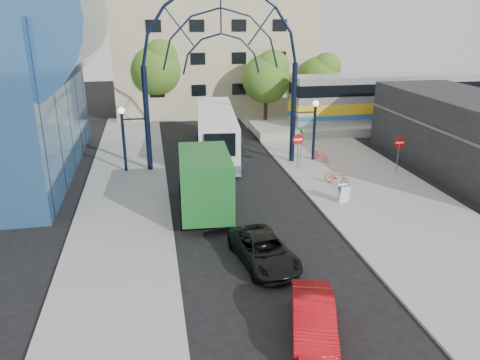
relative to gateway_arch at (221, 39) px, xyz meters
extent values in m
plane|color=black|center=(0.00, -14.00, -8.56)|extent=(120.00, 120.00, 0.00)
cube|color=gray|center=(8.00, -10.00, -8.50)|extent=(8.00, 56.00, 0.12)
cube|color=gray|center=(-6.50, -8.00, -8.50)|extent=(5.00, 50.00, 0.12)
cylinder|color=black|center=(-5.00, 0.00, -5.06)|extent=(0.36, 0.36, 7.00)
cylinder|color=black|center=(5.00, 0.00, -5.06)|extent=(0.36, 0.36, 7.00)
cylinder|color=black|center=(-6.60, 0.00, -6.56)|extent=(0.20, 0.20, 4.00)
cylinder|color=black|center=(6.60, 0.00, -6.56)|extent=(0.20, 0.20, 4.00)
sphere|color=white|center=(-6.60, 0.00, -4.36)|extent=(0.44, 0.44, 0.44)
sphere|color=white|center=(6.60, 0.00, -4.36)|extent=(0.44, 0.44, 0.44)
cylinder|color=slate|center=(4.80, -2.00, -7.34)|extent=(0.06, 0.06, 2.20)
cylinder|color=red|center=(4.80, -2.00, -6.34)|extent=(0.80, 0.04, 0.80)
cube|color=white|center=(4.80, -2.03, -6.34)|extent=(0.55, 0.02, 0.12)
cylinder|color=slate|center=(11.00, -4.00, -7.34)|extent=(0.06, 0.06, 2.20)
cylinder|color=red|center=(11.00, -4.00, -6.34)|extent=(0.76, 0.04, 0.76)
cube|color=white|center=(11.00, -4.03, -6.34)|extent=(0.55, 0.02, 0.12)
cylinder|color=slate|center=(5.20, -1.40, -7.04)|extent=(0.05, 0.05, 2.80)
cube|color=#146626|center=(5.20, -1.40, -5.74)|extent=(0.70, 0.03, 0.18)
cube|color=#146626|center=(5.20, -1.40, -5.99)|extent=(0.03, 0.70, 0.18)
cube|color=white|center=(5.60, -8.20, -7.94)|extent=(0.55, 0.26, 0.99)
cube|color=white|center=(5.60, -7.85, -7.94)|extent=(0.55, 0.26, 0.99)
cube|color=#1E59A5|center=(5.60, -8.02, -7.61)|extent=(0.55, 0.42, 0.14)
cylinder|color=#2C5787|center=(-12.00, 1.00, 1.44)|extent=(9.00, 16.00, 9.00)
cube|color=black|center=(16.00, -4.00, -6.06)|extent=(6.00, 16.00, 5.00)
cube|color=tan|center=(2.00, 21.00, -1.56)|extent=(20.00, 12.00, 14.00)
cube|color=gray|center=(20.00, 8.00, -8.16)|extent=(32.00, 5.00, 0.80)
cube|color=#B7B7BC|center=(20.00, 8.00, -5.66)|extent=(25.00, 3.00, 4.20)
cube|color=gold|center=(20.00, 8.00, -6.26)|extent=(25.10, 3.05, 0.90)
cube|color=black|center=(20.00, 8.00, -4.66)|extent=(25.05, 3.05, 1.00)
cube|color=#1E59A5|center=(20.00, 8.00, -6.96)|extent=(25.10, 3.05, 0.35)
cylinder|color=#382314|center=(6.00, 12.00, -7.30)|extent=(0.36, 0.36, 2.52)
sphere|color=#3F6D1C|center=(6.00, 12.00, -4.22)|extent=(4.48, 4.48, 4.48)
sphere|color=#3F6D1C|center=(6.50, 11.70, -3.10)|extent=(3.08, 3.08, 3.08)
cylinder|color=#382314|center=(-4.00, 16.00, -7.12)|extent=(0.36, 0.36, 2.88)
sphere|color=#3F6D1C|center=(-4.00, 16.00, -3.60)|extent=(5.12, 5.12, 5.12)
sphere|color=#3F6D1C|center=(-3.50, 15.70, -2.32)|extent=(3.52, 3.52, 3.52)
cylinder|color=#382314|center=(12.00, 14.00, -7.39)|extent=(0.36, 0.36, 2.34)
sphere|color=#3F6D1C|center=(12.00, 14.00, -4.53)|extent=(4.16, 4.16, 4.16)
sphere|color=#3F6D1C|center=(12.50, 13.70, -3.49)|extent=(2.86, 2.86, 2.86)
cube|color=white|center=(-0.01, 3.08, -6.74)|extent=(3.81, 12.13, 3.01)
cube|color=#50A9B3|center=(-0.01, 3.08, -7.99)|extent=(3.84, 12.13, 0.73)
cube|color=black|center=(-0.01, 3.08, -6.12)|extent=(3.84, 11.90, 0.93)
cube|color=black|center=(-0.61, -2.93, -6.17)|extent=(1.96, 0.34, 1.45)
cube|color=black|center=(0.57, 8.96, -6.90)|extent=(2.49, 0.43, 1.66)
cylinder|color=black|center=(-0.93, 6.89, -8.06)|extent=(0.39, 1.02, 1.00)
cylinder|color=black|center=(1.64, 6.63, -8.06)|extent=(0.39, 1.02, 1.00)
cylinder|color=black|center=(-1.73, -1.18, -8.06)|extent=(0.39, 1.02, 1.00)
cylinder|color=black|center=(0.84, -1.44, -8.06)|extent=(0.39, 1.02, 1.00)
cube|color=black|center=(-2.04, -5.24, -7.40)|extent=(2.55, 2.65, 2.32)
cube|color=black|center=(-1.98, -3.98, -6.92)|extent=(2.11, 0.22, 1.05)
cube|color=#185E23|center=(-2.21, -8.39, -6.55)|extent=(2.78, 4.97, 2.95)
cylinder|color=black|center=(-3.27, -5.49, -8.05)|extent=(0.33, 1.02, 1.01)
cylinder|color=black|center=(-0.85, -5.62, -8.05)|extent=(0.33, 1.02, 1.01)
cylinder|color=black|center=(-3.49, -9.59, -8.05)|extent=(0.33, 1.02, 1.01)
cylinder|color=black|center=(-1.07, -9.72, -8.05)|extent=(0.33, 1.02, 1.01)
imported|color=black|center=(-0.35, -13.63, -7.94)|extent=(2.69, 4.69, 1.23)
imported|color=#A90A11|center=(0.14, -18.56, -7.91)|extent=(2.38, 4.17, 1.30)
imported|color=orange|center=(6.31, -5.36, -7.93)|extent=(1.60, 1.97, 1.01)
imported|color=#FF4C33|center=(7.02, -0.40, -7.95)|extent=(1.16, 1.63, 0.96)
camera|label=1|loc=(-4.68, -30.84, 1.63)|focal=35.00mm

